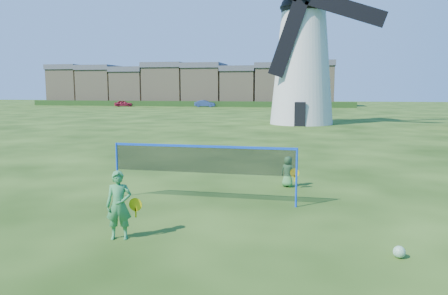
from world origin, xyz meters
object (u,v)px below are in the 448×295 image
windmill (303,58)px  player_girl (119,205)px  player_boy (288,172)px  badminton_net (203,160)px  play_ball (399,252)px  car_right (205,104)px  car_left (124,104)px

windmill → player_girl: 31.77m
windmill → player_boy: bearing=-88.6°
windmill → badminton_net: bearing=-93.1°
player_girl → play_ball: (5.38, 0.16, -0.59)m
badminton_net → play_ball: badminton_net is taller
car_right → windmill: bearing=-159.8°
player_girl → badminton_net: bearing=58.5°
windmill → player_girl: (-2.39, -31.26, -5.14)m
player_girl → play_ball: player_girl is taller
player_boy → play_ball: size_ratio=4.39×
player_boy → car_right: 64.28m
player_girl → car_left: player_girl is taller
badminton_net → player_girl: bearing=-105.4°
play_ball → badminton_net: bearing=146.0°
player_boy → car_right: size_ratio=0.26×
car_right → play_ball: bearing=-169.4°
windmill → play_ball: 31.77m
windmill → badminton_net: size_ratio=3.44×
windmill → play_ball: (2.99, -31.10, -5.73)m
windmill → car_right: size_ratio=4.70×
windmill → play_ball: bearing=-84.5°
badminton_net → car_right: badminton_net is taller
play_ball → car_right: bearing=107.8°
player_girl → car_left: 72.48m
windmill → car_left: bearing=134.4°
windmill → play_ball: windmill is taller
badminton_net → windmill: bearing=86.9°
badminton_net → car_right: size_ratio=1.36×
windmill → player_boy: 26.29m
badminton_net → player_girl: size_ratio=3.59×
player_girl → car_right: size_ratio=0.38×
player_girl → player_boy: 6.30m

